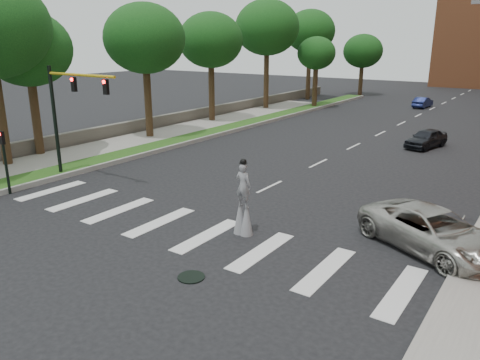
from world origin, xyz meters
TOP-DOWN VIEW (x-y plane):
  - ground_plane at (0.00, 0.00)m, footprint 160.00×160.00m
  - grass_median at (-11.50, 20.00)m, footprint 2.00×60.00m
  - median_curb at (-10.45, 20.00)m, footprint 0.20×60.00m
  - sidewalk_left at (-14.50, 10.00)m, footprint 4.00×60.00m
  - stone_wall at (-17.00, 22.00)m, footprint 0.50×56.00m
  - manhole at (3.00, -2.00)m, footprint 0.90×0.90m
  - traffic_signal at (-9.78, 3.00)m, footprint 5.30×0.23m
  - secondary_signal at (-10.30, -0.50)m, footprint 0.25×0.21m
  - stilt_performer at (2.37, 1.98)m, footprint 0.84×0.52m
  - suv_crossing at (9.00, 4.65)m, footprint 6.30×4.99m
  - car_near at (4.44, 22.57)m, footprint 2.54×4.29m
  - car_mid at (-1.16, 44.19)m, footprint 1.57×3.78m
  - tree_1 at (-16.36, 5.20)m, footprint 5.60×5.60m
  - tree_2 at (-14.57, 13.71)m, footprint 6.15×6.15m
  - tree_3 at (-15.28, 22.71)m, footprint 5.91×5.91m
  - tree_4 at (-15.44, 32.82)m, footprint 6.96×6.96m
  - tree_5 at (-15.72, 43.83)m, footprint 6.32×6.32m
  - tree_6 at (-11.40, 36.89)m, footprint 4.27×4.27m
  - tree_7 at (-11.71, 52.21)m, footprint 5.39×5.39m

SIDE VIEW (x-z plane):
  - ground_plane at x=0.00m, z-range 0.00..0.00m
  - manhole at x=3.00m, z-range 0.00..0.04m
  - sidewalk_left at x=-14.50m, z-range 0.00..0.18m
  - grass_median at x=-11.50m, z-range 0.00..0.25m
  - median_curb at x=-10.45m, z-range 0.00..0.28m
  - stone_wall at x=-17.00m, z-range 0.00..1.10m
  - car_mid at x=-1.16m, z-range 0.00..1.22m
  - car_near at x=4.44m, z-range 0.00..1.37m
  - suv_crossing at x=9.00m, z-range 0.00..1.59m
  - stilt_performer at x=2.37m, z-range -0.30..2.84m
  - secondary_signal at x=-10.30m, z-range 0.33..3.56m
  - traffic_signal at x=-9.78m, z-range 1.05..7.25m
  - tree_7 at x=-11.71m, z-range 1.84..10.19m
  - tree_6 at x=-11.40m, z-range 2.06..9.99m
  - tree_1 at x=-16.36m, z-range 2.26..11.63m
  - tree_3 at x=-15.28m, z-range 2.45..12.47m
  - tree_2 at x=-14.57m, z-range 2.46..12.71m
  - tree_5 at x=-15.72m, z-range 2.90..14.18m
  - tree_4 at x=-15.44m, z-range 2.89..14.65m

